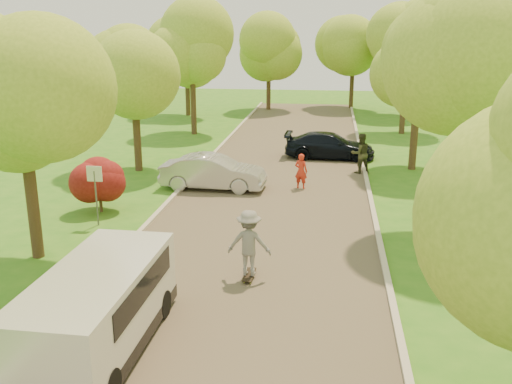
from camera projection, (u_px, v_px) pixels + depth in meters
The scene contains 23 objects.
ground at pixel (241, 282), 15.86m from camera, with size 100.00×100.00×0.00m, color #2F711B.
road at pixel (271, 199), 23.47m from camera, with size 8.00×60.00×0.01m, color #4C4438.
curb_left at pixel (176, 194), 23.97m from camera, with size 0.18×60.00×0.12m, color #B2AD9E.
curb_right at pixel (371, 201), 22.95m from camera, with size 0.18×60.00×0.12m, color #B2AD9E.
street_sign at pixel (95, 183), 19.96m from camera, with size 0.55×0.06×2.17m.
red_shrub at pixel (99, 184), 21.58m from camera, with size 1.70×1.70×1.95m.
tree_l_mida at pixel (26, 88), 16.15m from camera, with size 4.71×4.60×7.39m.
tree_l_midb at pixel (137, 76), 26.85m from camera, with size 4.30×4.20×6.62m.
tree_l_far at pixel (195, 49), 36.07m from camera, with size 4.92×4.80×7.79m.
tree_r_mida at pixel (481, 69), 18.19m from camera, with size 5.13×5.00×7.95m.
tree_r_midb at pixel (424, 69), 26.99m from camera, with size 4.51×4.40×7.01m.
tree_r_far at pixel (412, 43), 36.16m from camera, with size 5.33×5.20×8.34m.
tree_bg_a at pixel (189, 47), 44.03m from camera, with size 5.12×5.00×7.72m.
tree_bg_b at pixel (411, 44), 43.73m from camera, with size 5.12×5.00×7.95m.
tree_bg_c at pixel (271, 49), 47.16m from camera, with size 4.92×4.80×7.33m.
tree_bg_d at pixel (356, 45), 48.10m from camera, with size 5.12×5.00×7.72m.
minivan at pixel (99, 309), 12.27m from camera, with size 2.08×5.12×1.90m.
silver_sedan at pixel (213, 172), 24.75m from camera, with size 1.58×4.54×1.50m, color #ADADB2.
dark_sedan at pixel (330, 146), 30.54m from camera, with size 1.95×4.79×1.39m, color black.
longboard at pixel (249, 275), 16.07m from camera, with size 0.28×0.97×0.11m.
skateboarder at pixel (249, 243), 15.80m from camera, with size 1.22×0.70×1.89m, color slate.
person_striped at pixel (301, 171), 24.80m from camera, with size 0.57×0.37×1.56m, color red.
person_olive at pixel (360, 153), 27.37m from camera, with size 0.94×0.73×1.94m, color #333721.
Camera 1 is at (2.32, -14.34, 6.85)m, focal length 40.00 mm.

